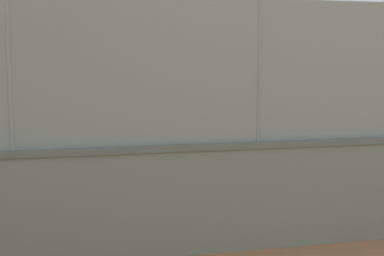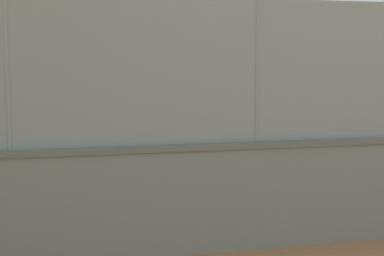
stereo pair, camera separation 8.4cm
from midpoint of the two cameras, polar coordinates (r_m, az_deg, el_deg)
ground_plane at (r=21.89m, az=-5.40°, el=-0.44°), size 260.00×260.00×0.00m
perimeter_wall at (r=9.29m, az=16.08°, el=-5.64°), size 24.26×1.03×1.56m
fence_panel_on_wall at (r=9.08m, az=16.45°, el=5.43°), size 23.83×0.71×2.02m
player_baseline_waiting at (r=11.70m, az=-0.73°, el=-2.29°), size 1.00×0.78×1.53m
player_near_wall_returning at (r=17.18m, az=9.88°, el=0.62°), size 1.22×0.71×1.58m
sports_ball at (r=10.88m, az=-2.13°, el=-7.63°), size 0.07×0.07×0.07m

